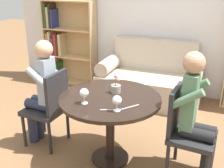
# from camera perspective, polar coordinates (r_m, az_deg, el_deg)

# --- Properties ---
(ground_plane) EXTENTS (16.00, 16.00, 0.00)m
(ground_plane) POSITION_cam_1_polar(r_m,az_deg,el_deg) (3.16, -0.34, -14.92)
(ground_plane) COLOR brown
(back_wall) EXTENTS (5.20, 0.05, 2.70)m
(back_wall) POSITION_cam_1_polar(r_m,az_deg,el_deg) (4.60, 9.73, 14.59)
(back_wall) COLOR silver
(back_wall) RESTS_ON ground_plane
(round_table) EXTENTS (1.02, 1.02, 0.73)m
(round_table) POSITION_cam_1_polar(r_m,az_deg,el_deg) (2.84, -0.37, -5.06)
(round_table) COLOR black
(round_table) RESTS_ON ground_plane
(couch) EXTENTS (1.55, 0.80, 0.92)m
(couch) POSITION_cam_1_polar(r_m,az_deg,el_deg) (4.44, 7.73, 0.62)
(couch) COLOR #B7A893
(couch) RESTS_ON ground_plane
(bookshelf_left) EXTENTS (0.95, 0.28, 1.47)m
(bookshelf_left) POSITION_cam_1_polar(r_m,az_deg,el_deg) (5.18, -9.58, 8.11)
(bookshelf_left) COLOR tan
(bookshelf_left) RESTS_ON ground_plane
(chair_left) EXTENTS (0.44, 0.44, 0.90)m
(chair_left) POSITION_cam_1_polar(r_m,az_deg,el_deg) (3.24, -12.56, -4.30)
(chair_left) COLOR #232326
(chair_left) RESTS_ON ground_plane
(chair_right) EXTENTS (0.45, 0.45, 0.90)m
(chair_right) POSITION_cam_1_polar(r_m,az_deg,el_deg) (2.80, 14.68, -8.82)
(chair_right) COLOR #232326
(chair_right) RESTS_ON ground_plane
(person_left) EXTENTS (0.43, 0.36, 1.24)m
(person_left) POSITION_cam_1_polar(r_m,az_deg,el_deg) (3.23, -14.04, -1.49)
(person_left) COLOR #282D47
(person_left) RESTS_ON ground_plane
(person_right) EXTENTS (0.43, 0.36, 1.26)m
(person_right) POSITION_cam_1_polar(r_m,az_deg,el_deg) (2.70, 16.84, -6.07)
(person_right) COLOR black
(person_right) RESTS_ON ground_plane
(wine_glass_left) EXTENTS (0.09, 0.09, 0.15)m
(wine_glass_left) POSITION_cam_1_polar(r_m,az_deg,el_deg) (2.62, -5.68, -1.88)
(wine_glass_left) COLOR white
(wine_glass_left) RESTS_ON round_table
(wine_glass_right) EXTENTS (0.09, 0.09, 0.14)m
(wine_glass_right) POSITION_cam_1_polar(r_m,az_deg,el_deg) (2.47, 1.01, -3.42)
(wine_glass_right) COLOR white
(wine_glass_right) RESTS_ON round_table
(flower_vase) EXTENTS (0.10, 0.10, 0.20)m
(flower_vase) POSITION_cam_1_polar(r_m,az_deg,el_deg) (2.87, 0.81, -0.68)
(flower_vase) COLOR #9E9384
(flower_vase) RESTS_ON round_table
(knife_left_setting) EXTENTS (0.13, 0.16, 0.00)m
(knife_left_setting) POSITION_cam_1_polar(r_m,az_deg,el_deg) (2.58, 3.71, -4.66)
(knife_left_setting) COLOR silver
(knife_left_setting) RESTS_ON round_table
(fork_left_setting) EXTENTS (0.18, 0.08, 0.00)m
(fork_left_setting) POSITION_cam_1_polar(r_m,az_deg,el_deg) (2.53, -0.27, -5.23)
(fork_left_setting) COLOR silver
(fork_left_setting) RESTS_ON round_table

